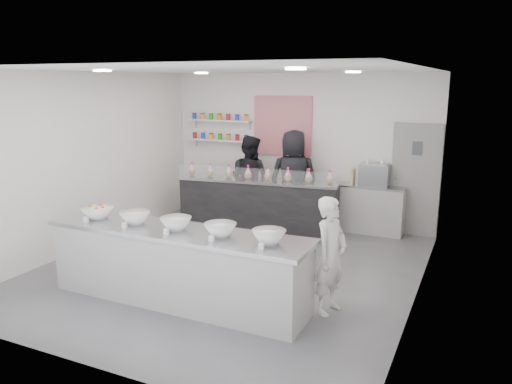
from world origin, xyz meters
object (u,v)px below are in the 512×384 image
Objects in this scene: prep_counter at (177,266)px; espresso_ledge at (371,209)px; staff_right at (293,180)px; back_bar at (258,204)px; espresso_machine at (374,175)px; staff_left at (250,180)px; woman_prep at (331,256)px.

espresso_ledge is (1.63, 4.10, -0.03)m from prep_counter.
prep_counter is at bearing 65.80° from staff_right.
prep_counter is 1.86× the size of staff_right.
espresso_machine is (2.11, 0.61, 0.64)m from back_bar.
staff_right is (0.18, 3.77, 0.48)m from prep_counter.
staff_left is at bearing 101.66° from prep_counter.
staff_left is 0.95m from staff_right.
back_bar is 1.62× the size of staff_right.
espresso_machine is at bearing 9.52° from back_bar.
prep_counter is 1.98m from woman_prep.
back_bar is at bearing -163.50° from espresso_ledge.
espresso_machine is at bearing 170.83° from staff_right.
prep_counter is 6.65× the size of espresso_machine.
espresso_ledge is 3.57m from woman_prep.
staff_left reaches higher than woman_prep.
staff_right reaches higher than staff_left.
woman_prep is at bearing 16.43° from prep_counter.
woman_prep is 3.65m from staff_right.
staff_left is at bearing 130.80° from back_bar.
prep_counter is 2.92× the size of espresso_ledge.
staff_right is at bearing -167.37° from espresso_ledge.
back_bar is 3.76m from woman_prep.
woman_prep is (0.22, -3.54, -0.38)m from espresso_machine.
espresso_machine reaches higher than espresso_ledge.
staff_left is at bearing 53.80° from woman_prep.
espresso_machine is 3.57m from woman_prep.
espresso_machine reaches higher than back_bar.
espresso_machine is at bearing -164.14° from staff_left.
espresso_ledge is (2.08, 0.61, -0.03)m from back_bar.
prep_counter is 2.44× the size of woman_prep.
espresso_machine is at bearing 68.04° from prep_counter.
espresso_machine is at bearing 0.00° from espresso_ledge.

